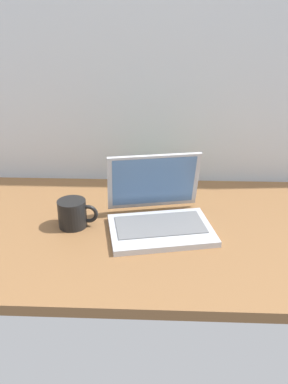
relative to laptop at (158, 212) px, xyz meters
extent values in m
cube|color=brown|center=(-0.10, -0.01, -0.06)|extent=(1.60, 0.76, 0.03)
cube|color=#B2B5BA|center=(0.01, -0.04, -0.04)|extent=(0.35, 0.28, 0.02)
cube|color=slate|center=(0.01, -0.03, -0.03)|extent=(0.29, 0.19, 0.00)
cube|color=#B2B5BA|center=(-0.02, 0.09, 0.07)|extent=(0.31, 0.11, 0.20)
cube|color=#4C72A5|center=(-0.02, 0.08, 0.07)|extent=(0.27, 0.09, 0.17)
cylinder|color=black|center=(-0.27, -0.01, 0.00)|extent=(0.09, 0.09, 0.09)
torus|color=black|center=(-0.22, -0.01, 0.00)|extent=(0.06, 0.01, 0.06)
cylinder|color=brown|center=(-0.27, -0.01, 0.04)|extent=(0.08, 0.08, 0.00)
cube|color=#D8BF4C|center=(-0.03, 0.25, -0.03)|extent=(0.21, 0.15, 0.02)
cube|color=#3F7F4C|center=(-0.03, 0.25, -0.01)|extent=(0.16, 0.12, 0.03)
camera|label=1|loc=(0.00, -1.08, 0.57)|focal=36.51mm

